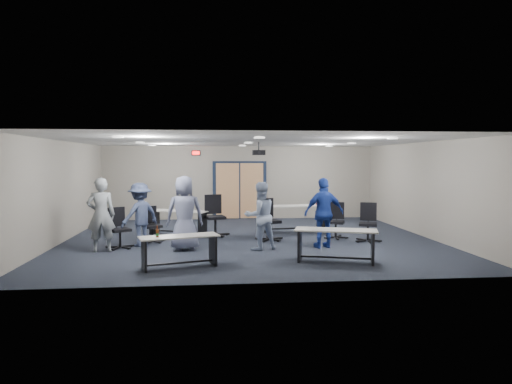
{
  "coord_description": "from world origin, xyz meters",
  "views": [
    {
      "loc": [
        -1.05,
        -12.41,
        2.18
      ],
      "look_at": [
        0.14,
        -0.3,
        1.33
      ],
      "focal_mm": 32.0,
      "sensor_mm": 36.0,
      "label": 1
    }
  ],
  "objects": [
    {
      "name": "chair_back_c",
      "position": [
        0.52,
        -0.21,
        0.57
      ],
      "size": [
        0.92,
        0.92,
        1.14
      ],
      "primitive_type": null,
      "rotation": [
        0.0,
        0.0,
        0.36
      ],
      "color": "black",
      "rests_on": "floor"
    },
    {
      "name": "back_wall",
      "position": [
        0.0,
        4.5,
        1.35
      ],
      "size": [
        10.0,
        0.04,
        2.7
      ],
      "primitive_type": "cube",
      "color": "gray",
      "rests_on": "floor"
    },
    {
      "name": "person_back",
      "position": [
        -2.86,
        -0.67,
        0.81
      ],
      "size": [
        1.17,
        1.15,
        1.61
      ],
      "primitive_type": "imported",
      "rotation": [
        0.0,
        0.0,
        3.89
      ],
      "color": "#374264",
      "rests_on": "floor"
    },
    {
      "name": "ceiling_can_lights",
      "position": [
        0.0,
        0.25,
        2.67
      ],
      "size": [
        6.24,
        5.74,
        0.02
      ],
      "primitive_type": null,
      "color": "silver",
      "rests_on": "ceiling"
    },
    {
      "name": "floor",
      "position": [
        0.0,
        0.0,
        0.0
      ],
      "size": [
        10.0,
        10.0,
        0.0
      ],
      "primitive_type": "plane",
      "color": "black",
      "rests_on": "ground"
    },
    {
      "name": "right_wall",
      "position": [
        5.0,
        0.0,
        1.35
      ],
      "size": [
        0.04,
        9.0,
        2.7
      ],
      "primitive_type": "cube",
      "color": "gray",
      "rests_on": "floor"
    },
    {
      "name": "front_wall",
      "position": [
        0.0,
        -4.5,
        1.35
      ],
      "size": [
        10.0,
        0.04,
        2.7
      ],
      "primitive_type": "cube",
      "color": "gray",
      "rests_on": "floor"
    },
    {
      "name": "left_wall",
      "position": [
        -5.0,
        0.0,
        1.35
      ],
      "size": [
        0.04,
        9.0,
        2.7
      ],
      "primitive_type": "cube",
      "color": "gray",
      "rests_on": "floor"
    },
    {
      "name": "person_lightblue",
      "position": [
        0.13,
        -1.43,
        0.83
      ],
      "size": [
        0.96,
        0.85,
        1.65
      ],
      "primitive_type": "imported",
      "rotation": [
        0.0,
        0.0,
        3.46
      ],
      "color": "#97A7C7",
      "rests_on": "floor"
    },
    {
      "name": "chair_back_b",
      "position": [
        -0.94,
        0.65,
        0.59
      ],
      "size": [
        0.91,
        0.91,
        1.19
      ],
      "primitive_type": null,
      "rotation": [
        0.0,
        0.0,
        0.26
      ],
      "color": "black",
      "rests_on": "floor"
    },
    {
      "name": "exit_sign",
      "position": [
        -1.6,
        4.44,
        2.45
      ],
      "size": [
        0.32,
        0.07,
        0.18
      ],
      "color": "black",
      "rests_on": "back_wall"
    },
    {
      "name": "person_navy",
      "position": [
        1.74,
        -1.35,
        0.87
      ],
      "size": [
        1.08,
        0.57,
        1.75
      ],
      "primitive_type": "imported",
      "rotation": [
        0.0,
        0.0,
        3.29
      ],
      "color": "navy",
      "rests_on": "floor"
    },
    {
      "name": "ceiling_projector",
      "position": [
        0.3,
        0.5,
        2.4
      ],
      "size": [
        0.35,
        0.32,
        0.37
      ],
      "color": "black",
      "rests_on": "ceiling"
    },
    {
      "name": "ceiling",
      "position": [
        0.0,
        0.0,
        2.7
      ],
      "size": [
        10.0,
        9.0,
        0.04
      ],
      "primitive_type": "cube",
      "color": "silver",
      "rests_on": "back_wall"
    },
    {
      "name": "table_back_left",
      "position": [
        -2.02,
        0.98,
        0.49
      ],
      "size": [
        1.85,
        1.24,
        0.71
      ],
      "rotation": [
        0.0,
        0.0,
        -0.41
      ],
      "color": "#A4A19B",
      "rests_on": "floor"
    },
    {
      "name": "table_back_right",
      "position": [
        1.45,
        1.21,
        0.55
      ],
      "size": [
        2.06,
        0.93,
        0.94
      ],
      "rotation": [
        0.0,
        0.0,
        0.14
      ],
      "color": "#A4A19B",
      "rests_on": "floor"
    },
    {
      "name": "chair_loose_left",
      "position": [
        -3.31,
        -0.97,
        0.51
      ],
      "size": [
        0.88,
        0.88,
        1.01
      ],
      "primitive_type": null,
      "rotation": [
        0.0,
        0.0,
        0.57
      ],
      "color": "black",
      "rests_on": "floor"
    },
    {
      "name": "chair_back_a",
      "position": [
        -2.61,
        -0.23,
        0.48
      ],
      "size": [
        0.82,
        0.82,
        0.96
      ],
      "primitive_type": null,
      "rotation": [
        0.0,
        0.0,
        0.51
      ],
      "color": "black",
      "rests_on": "floor"
    },
    {
      "name": "table_front_right",
      "position": [
        1.6,
        -2.95,
        0.48
      ],
      "size": [
        1.83,
        1.05,
        0.7
      ],
      "rotation": [
        0.0,
        0.0,
        -0.29
      ],
      "color": "#A4A19B",
      "rests_on": "floor"
    },
    {
      "name": "person_gray",
      "position": [
        -3.66,
        -1.35,
        0.89
      ],
      "size": [
        0.71,
        0.53,
        1.78
      ],
      "primitive_type": "imported",
      "rotation": [
        0.0,
        0.0,
        3.3
      ],
      "color": "gray",
      "rests_on": "floor"
    },
    {
      "name": "chair_back_d",
      "position": [
        2.4,
        -0.08,
        0.5
      ],
      "size": [
        0.82,
        0.82,
        1.0
      ],
      "primitive_type": null,
      "rotation": [
        0.0,
        0.0,
        -0.38
      ],
      "color": "black",
      "rests_on": "floor"
    },
    {
      "name": "double_door",
      "position": [
        0.0,
        4.46,
        1.05
      ],
      "size": [
        2.0,
        0.07,
        2.2
      ],
      "color": "black",
      "rests_on": "back_wall"
    },
    {
      "name": "chair_loose_right",
      "position": [
        3.11,
        -0.68,
        0.52
      ],
      "size": [
        0.84,
        0.84,
        1.04
      ],
      "primitive_type": null,
      "rotation": [
        0.0,
        0.0,
        -0.36
      ],
      "color": "black",
      "rests_on": "floor"
    },
    {
      "name": "table_front_left",
      "position": [
        -1.71,
        -3.11,
        0.45
      ],
      "size": [
        1.68,
        0.96,
        0.89
      ],
      "rotation": [
        0.0,
        0.0,
        0.29
      ],
      "color": "#A4A19B",
      "rests_on": "floor"
    },
    {
      "name": "person_plaid",
      "position": [
        -1.7,
        -1.33,
        0.91
      ],
      "size": [
        0.92,
        0.64,
        1.81
      ],
      "primitive_type": "imported",
      "rotation": [
        0.0,
        0.0,
        3.21
      ],
      "color": "slate",
      "rests_on": "floor"
    }
  ]
}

